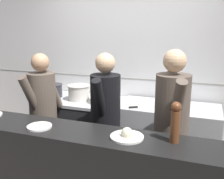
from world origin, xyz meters
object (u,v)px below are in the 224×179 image
(pepper_mill, at_px, (175,121))
(chef_sous, at_px, (106,117))
(chefs_knife, at_px, (141,107))
(plated_dish_appetiser, at_px, (39,127))
(plated_dish_dessert, at_px, (127,135))
(chef_head_cook, at_px, (43,112))
(stock_pot, at_px, (54,90))
(braising_pot, at_px, (103,97))
(chef_line, at_px, (171,124))
(sauce_pot, at_px, (79,92))
(oven_range, at_px, (80,128))

(pepper_mill, xyz_separation_m, chef_sous, (-0.82, 0.58, -0.26))
(chefs_knife, bearing_deg, chef_sous, -120.22)
(plated_dish_appetiser, relative_size, pepper_mill, 0.67)
(plated_dish_dessert, distance_m, chef_head_cook, 1.38)
(stock_pot, bearing_deg, plated_dish_dessert, -40.30)
(braising_pot, height_order, plated_dish_appetiser, braising_pot)
(chef_line, bearing_deg, sauce_pot, 135.06)
(stock_pot, height_order, sauce_pot, sauce_pot)
(pepper_mill, height_order, chef_sous, chef_sous)
(sauce_pot, height_order, chef_line, chef_line)
(plated_dish_appetiser, bearing_deg, stock_pot, 117.04)
(oven_range, relative_size, chefs_knife, 3.67)
(braising_pot, bearing_deg, pepper_mill, -47.56)
(plated_dish_dessert, bearing_deg, oven_range, 130.46)
(stock_pot, distance_m, sauce_pot, 0.42)
(chefs_knife, distance_m, chef_head_cook, 1.19)
(stock_pot, height_order, chef_line, chef_line)
(chefs_knife, height_order, chef_head_cook, chef_head_cook)
(braising_pot, bearing_deg, plated_dish_appetiser, -95.03)
(chefs_knife, bearing_deg, chef_head_cook, -155.03)
(braising_pot, xyz_separation_m, chef_head_cook, (-0.53, -0.63, -0.07))
(oven_range, bearing_deg, plated_dish_dessert, -49.54)
(chef_head_cook, distance_m, chef_sous, 0.80)
(sauce_pot, height_order, chef_head_cook, chef_head_cook)
(pepper_mill, distance_m, chef_line, 0.59)
(plated_dish_dessert, relative_size, pepper_mill, 0.83)
(chef_line, bearing_deg, chef_head_cook, 160.09)
(chefs_knife, xyz_separation_m, plated_dish_dessert, (0.15, -1.11, 0.10))
(plated_dish_dessert, relative_size, chef_sous, 0.17)
(chef_head_cook, bearing_deg, plated_dish_appetiser, -50.95)
(oven_range, height_order, stock_pot, stock_pot)
(oven_range, relative_size, plated_dish_appetiser, 5.37)
(chefs_knife, bearing_deg, chef_line, -49.87)
(sauce_pot, distance_m, plated_dish_appetiser, 1.33)
(braising_pot, height_order, pepper_mill, pepper_mill)
(oven_range, distance_m, sauce_pot, 0.55)
(chefs_knife, bearing_deg, oven_range, 169.40)
(sauce_pot, xyz_separation_m, braising_pot, (0.38, -0.01, -0.04))
(chefs_knife, height_order, pepper_mill, pepper_mill)
(chefs_knife, bearing_deg, plated_dish_dessert, -82.06)
(sauce_pot, distance_m, chef_sous, 0.90)
(sauce_pot, bearing_deg, chef_sous, -43.89)
(chefs_knife, distance_m, plated_dish_dessert, 1.12)
(plated_dish_dessert, relative_size, chef_head_cook, 0.18)
(oven_range, height_order, plated_dish_dessert, plated_dish_dessert)
(oven_range, distance_m, plated_dish_appetiser, 1.48)
(sauce_pot, bearing_deg, plated_dish_appetiser, -78.66)
(plated_dish_appetiser, xyz_separation_m, chef_sous, (0.39, 0.68, -0.10))
(sauce_pot, xyz_separation_m, plated_dish_appetiser, (0.26, -1.30, 0.01))
(sauce_pot, xyz_separation_m, chefs_knife, (0.93, -0.14, -0.08))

